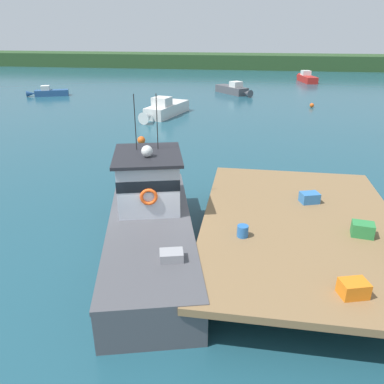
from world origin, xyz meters
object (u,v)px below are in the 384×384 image
Objects in this scene: crate_single_by_cleat at (309,198)px; bait_bucket at (243,231)px; mooring_buoy_outer at (312,105)px; main_fishing_boat at (150,219)px; moored_boat_off_the_point at (165,109)px; crate_stack_mid_dock at (363,229)px; moored_boat_near_channel at (49,92)px; crate_stack_near_edge at (354,288)px; moored_boat_mid_harbor at (234,90)px; mooring_buoy_inshore at (141,140)px; moored_boat_outer_mooring at (306,78)px.

crate_single_by_cleat is 3.45m from bait_bucket.
bait_bucket is 0.87× the size of mooring_buoy_outer.
main_fishing_boat is 1.55× the size of moored_boat_off_the_point.
mooring_buoy_outer is at bearing 24.81° from moored_boat_off_the_point.
crate_single_by_cleat is 1.76× the size of bait_bucket.
crate_single_by_cleat is 1.53× the size of mooring_buoy_outer.
crate_stack_mid_dock is at bearing -62.84° from moored_boat_off_the_point.
mooring_buoy_outer is at bearing 71.81° from main_fishing_boat.
mooring_buoy_outer is (26.97, -2.27, -0.18)m from moored_boat_near_channel.
crate_stack_near_edge is 3.37m from bait_bucket.
moored_boat_mid_harbor is at bearing 138.39° from mooring_buoy_outer.
moored_boat_near_channel is at bearing 132.11° from crate_single_by_cleat.
moored_boat_mid_harbor reaches higher than mooring_buoy_inshore.
moored_boat_near_channel is at bearing 175.19° from mooring_buoy_outer.
crate_single_by_cleat is 30.94m from moored_boat_mid_harbor.
crate_single_by_cleat is 1.00× the size of crate_stack_mid_dock.
crate_stack_mid_dock is at bearing -59.97° from crate_single_by_cleat.
moored_boat_outer_mooring is 1.19× the size of moored_boat_mid_harbor.
mooring_buoy_inshore is 1.25× the size of mooring_buoy_outer.
crate_single_by_cleat reaches higher than mooring_buoy_outer.
crate_single_by_cleat is at bearing -63.18° from moored_boat_off_the_point.
crate_stack_near_edge is at bearing -67.56° from moored_boat_off_the_point.
moored_boat_outer_mooring is 18.73m from mooring_buoy_outer.
moored_boat_mid_harbor is 12.20× the size of mooring_buoy_outer.
crate_stack_near_edge is 0.14× the size of moored_boat_near_channel.
moored_boat_off_the_point is at bearing -28.96° from moored_boat_near_channel.
crate_stack_near_edge reaches higher than bait_bucket.
crate_stack_mid_dock reaches higher than moored_boat_outer_mooring.
moored_boat_off_the_point reaches higher than moored_boat_mid_harbor.
main_fishing_boat is 33.50m from moored_boat_near_channel.
moored_boat_outer_mooring is at bearing 83.49° from crate_single_by_cleat.
moored_boat_outer_mooring is 15.06m from moored_boat_mid_harbor.
moored_boat_off_the_point reaches higher than moored_boat_near_channel.
crate_stack_near_edge is at bearing -95.75° from mooring_buoy_outer.
crate_single_by_cleat is 0.09× the size of moored_boat_off_the_point.
moored_boat_outer_mooring is 11.53× the size of mooring_buoy_inshore.
mooring_buoy_inshore is at bearing -102.52° from moored_boat_mid_harbor.
crate_stack_near_edge is 1.76× the size of bait_bucket.
main_fishing_boat reaches higher than moored_boat_off_the_point.
mooring_buoy_inshore is at bearing 131.53° from crate_single_by_cleat.
mooring_buoy_inshore is at bearing -47.54° from moored_boat_near_channel.
crate_stack_mid_dock is 26.17m from mooring_buoy_outer.
crate_stack_mid_dock is 22.83m from moored_boat_off_the_point.
crate_stack_mid_dock is 1.22× the size of mooring_buoy_inshore.
bait_bucket is 33.39m from moored_boat_mid_harbor.
crate_single_by_cleat is at bearing -48.47° from mooring_buoy_inshore.
bait_bucket is at bearing -62.22° from mooring_buoy_inshore.
bait_bucket is at bearing 138.27° from crate_stack_near_edge.
main_fishing_boat reaches higher than mooring_buoy_outer.
mooring_buoy_outer is (2.04, 26.06, -1.20)m from crate_stack_mid_dock.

